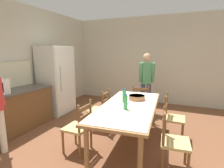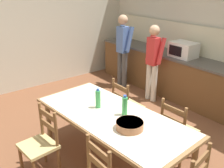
% 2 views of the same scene
% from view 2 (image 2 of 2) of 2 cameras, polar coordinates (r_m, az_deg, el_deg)
% --- Properties ---
extents(ground_plane, '(8.32, 8.32, 0.00)m').
position_cam_2_polar(ground_plane, '(3.98, 1.64, -14.69)').
color(ground_plane, brown).
extents(wall_left, '(0.12, 5.20, 2.90)m').
position_cam_2_polar(wall_left, '(6.13, -18.42, 12.24)').
color(wall_left, beige).
rests_on(wall_left, ground).
extents(kitchen_counter, '(3.53, 0.66, 0.91)m').
position_cam_2_polar(kitchen_counter, '(5.93, 11.07, 2.71)').
color(kitchen_counter, brown).
rests_on(kitchen_counter, ground).
extents(counter_splashback, '(3.49, 0.03, 0.60)m').
position_cam_2_polar(counter_splashback, '(5.97, 13.63, 10.11)').
color(counter_splashback, beige).
rests_on(counter_splashback, kitchen_counter).
extents(microwave, '(0.50, 0.39, 0.30)m').
position_cam_2_polar(microwave, '(5.45, 15.29, 7.23)').
color(microwave, white).
rests_on(microwave, kitchen_counter).
extents(dining_table, '(2.24, 1.11, 0.78)m').
position_cam_2_polar(dining_table, '(3.37, -0.03, -7.79)').
color(dining_table, olive).
rests_on(dining_table, ground).
extents(bottle_near_centre, '(0.07, 0.07, 0.27)m').
position_cam_2_polar(bottle_near_centre, '(3.46, -3.06, -3.25)').
color(bottle_near_centre, green).
rests_on(bottle_near_centre, dining_table).
extents(bottle_off_centre, '(0.07, 0.07, 0.27)m').
position_cam_2_polar(bottle_off_centre, '(3.28, 2.80, -4.77)').
color(bottle_off_centre, green).
rests_on(bottle_off_centre, dining_table).
extents(serving_bowl, '(0.32, 0.32, 0.09)m').
position_cam_2_polar(serving_bowl, '(3.03, 3.87, -8.82)').
color(serving_bowl, '#9E6642').
rests_on(serving_bowl, dining_table).
extents(chair_side_far_right, '(0.44, 0.42, 0.91)m').
position_cam_2_polar(chair_side_far_right, '(3.74, 14.04, -9.88)').
color(chair_side_far_right, brown).
rests_on(chair_side_far_right, ground).
extents(chair_side_near_left, '(0.45, 0.44, 0.91)m').
position_cam_2_polar(chair_side_near_left, '(3.50, -15.26, -12.51)').
color(chair_side_near_left, brown).
rests_on(chair_side_near_left, ground).
extents(chair_side_far_left, '(0.43, 0.41, 0.91)m').
position_cam_2_polar(chair_side_far_left, '(4.27, 3.16, -4.96)').
color(chair_side_far_left, brown).
rests_on(chair_side_far_left, ground).
extents(person_at_sink, '(0.41, 0.29, 1.65)m').
position_cam_2_polar(person_at_sink, '(5.98, 2.38, 7.98)').
color(person_at_sink, '#4C4C4C').
rests_on(person_at_sink, ground).
extents(person_at_counter, '(0.39, 0.27, 1.56)m').
position_cam_2_polar(person_at_counter, '(5.31, 8.92, 5.32)').
color(person_at_counter, silver).
rests_on(person_at_counter, ground).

